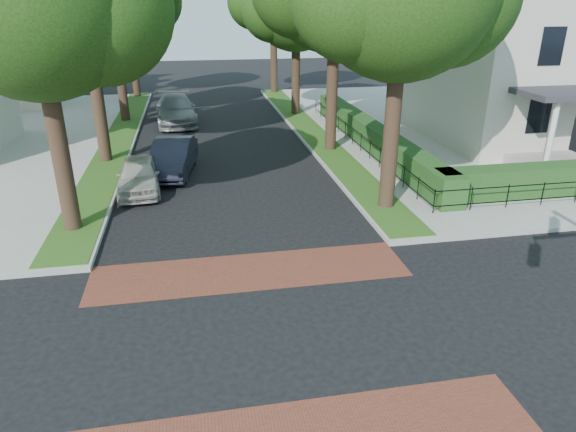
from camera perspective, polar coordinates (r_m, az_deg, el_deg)
name	(u,v)px	position (r m, az deg, el deg)	size (l,w,h in m)	color
ground	(267,338)	(12.16, -2.39, -13.41)	(120.00, 120.00, 0.00)	black
sidewalk_ne	(529,122)	(36.17, 25.19, 9.41)	(30.00, 30.00, 0.15)	gray
crosswalk_far	(250,271)	(14.84, -4.20, -6.15)	(9.00, 2.20, 0.01)	brown
grass_strip_ne	(310,130)	(30.41, 2.50, 9.50)	(1.60, 29.80, 0.02)	#264814
grass_strip_nw	(119,139)	(29.94, -18.31, 8.16)	(1.60, 29.80, 0.02)	#264814
tree_right_far	(297,5)	(34.63, 1.01, 22.42)	(7.25, 6.23, 9.74)	black
tree_left_far	(113,1)	(34.17, -18.83, 21.66)	(7.00, 6.02, 9.86)	black
hedge_main_road	(372,135)	(27.08, 9.29, 8.84)	(1.00, 18.00, 1.20)	#153F19
fence_main_road	(357,139)	(26.86, 7.65, 8.49)	(0.06, 18.00, 0.90)	black
house_victorian	(551,24)	(31.82, 27.19, 18.44)	(13.00, 13.05, 12.48)	beige
parked_car_front	(139,175)	(21.56, -16.21, 4.42)	(1.63, 4.05, 1.38)	#B8B3A6
parked_car_middle	(173,157)	(23.43, -12.69, 6.40)	(1.61, 4.63, 1.53)	#202231
parked_car_rear	(176,110)	(33.47, -12.33, 11.45)	(2.37, 5.83, 1.69)	slate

